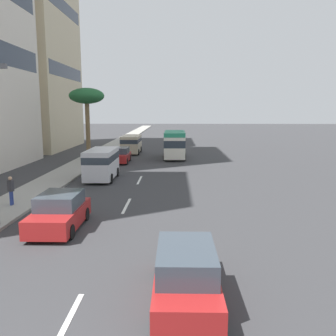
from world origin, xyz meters
TOP-DOWN VIEW (x-y plane):
  - ground_plane at (31.50, 0.00)m, footprint 198.00×198.00m
  - sidewalk_right at (31.50, 6.49)m, footprint 162.00×2.88m
  - lane_stripe_near at (4.09, 0.00)m, footprint 3.20×0.16m
  - lane_stripe_mid at (15.50, 0.00)m, footprint 3.20×0.16m
  - lane_stripe_far at (22.94, 0.00)m, footprint 3.20×0.16m
  - minibus_lead at (35.39, -2.68)m, footprint 6.13×2.37m
  - van_second at (23.09, 2.94)m, footprint 4.69×2.11m
  - car_third at (5.40, -3.08)m, footprint 4.60×1.81m
  - car_fourth at (32.07, 2.91)m, footprint 4.01×1.89m
  - van_fifth at (39.67, 2.68)m, footprint 5.04×2.22m
  - car_sixth at (11.55, 2.51)m, footprint 4.16×1.96m
  - pedestrian_near_lamp at (15.03, 6.34)m, footprint 0.36×0.39m
  - palm_tree at (33.72, 6.53)m, footprint 3.64×3.64m
  - office_tower_far at (45.44, 17.85)m, footprint 15.35×11.75m

SIDE VIEW (x-z plane):
  - ground_plane at x=31.50m, z-range 0.00..0.00m
  - lane_stripe_near at x=4.09m, z-range 0.00..0.01m
  - lane_stripe_mid at x=15.50m, z-range 0.00..0.01m
  - lane_stripe_far at x=22.94m, z-range 0.00..0.01m
  - sidewalk_right at x=31.50m, z-range 0.00..0.15m
  - car_fourth at x=32.07m, z-range -0.04..1.51m
  - car_sixth at x=11.55m, z-range -0.04..1.58m
  - car_third at x=5.40m, z-range -0.05..1.63m
  - pedestrian_near_lamp at x=15.03m, z-range 0.23..1.84m
  - van_fifth at x=39.67m, z-range 0.17..2.37m
  - van_second at x=23.09m, z-range 0.17..2.54m
  - minibus_lead at x=35.39m, z-range 0.15..3.12m
  - palm_tree at x=33.72m, z-range 2.87..10.33m
  - office_tower_far at x=45.44m, z-range 0.00..34.64m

